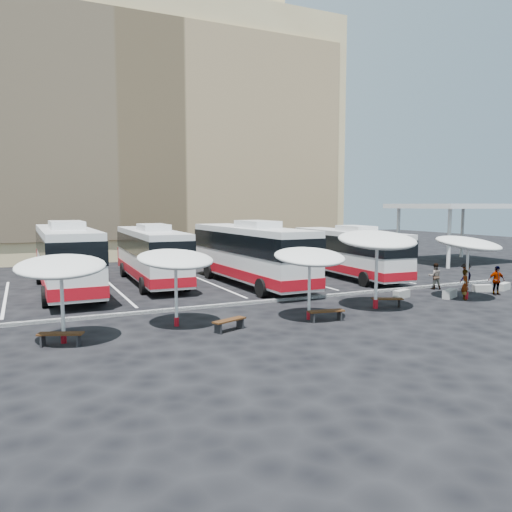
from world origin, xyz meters
name	(u,v)px	position (x,y,z in m)	size (l,w,h in m)	color
ground	(263,305)	(0.00, 0.00, 0.00)	(120.00, 120.00, 0.00)	black
sandstone_building	(132,134)	(0.00, 31.87, 12.63)	(42.00, 18.25, 29.60)	tan
service_canopy	(457,208)	(24.00, 10.00, 4.87)	(10.00, 8.00, 5.20)	silver
curb_divider	(259,302)	(0.00, 0.50, 0.07)	(34.00, 0.25, 0.15)	black
bay_lines	(210,283)	(0.00, 8.00, 0.01)	(24.15, 12.00, 0.01)	white
bus_0	(66,256)	(-8.74, 8.45, 2.14)	(3.16, 13.23, 4.20)	silver
bus_1	(151,253)	(-3.46, 9.69, 1.99)	(3.18, 12.34, 3.89)	silver
bus_2	(250,252)	(2.07, 6.24, 2.11)	(3.30, 13.10, 4.14)	silver
bus_3	(348,251)	(9.63, 6.24, 1.89)	(3.10, 11.73, 3.69)	silver
sunshade_0	(61,267)	(-9.77, -3.20, 2.85)	(3.62, 3.66, 3.35)	silver
sunshade_1	(176,259)	(-5.26, -2.44, 2.83)	(3.67, 3.70, 3.33)	silver
sunshade_2	(310,257)	(0.44, -3.76, 2.80)	(3.53, 3.56, 3.30)	silver
sunshade_3	(377,240)	(4.66, -3.11, 3.38)	(4.68, 4.72, 3.98)	silver
sunshade_4	(468,244)	(10.68, -3.23, 3.02)	(4.32, 4.34, 3.55)	silver
wood_bench_0	(61,336)	(-9.90, -3.59, 0.38)	(1.64, 1.01, 0.49)	#321B0B
wood_bench_1	(229,322)	(-3.54, -4.14, 0.36)	(1.59, 0.96, 0.48)	#321B0B
wood_bench_2	(326,313)	(0.93, -4.41, 0.38)	(1.66, 0.68, 0.49)	#321B0B
wood_bench_3	(387,300)	(5.35, -3.16, 0.36)	(1.56, 1.01, 0.47)	#321B0B
conc_bench_0	(402,294)	(7.76, -1.47, 0.22)	(1.18, 0.39, 0.44)	gray
conc_bench_1	(450,294)	(10.16, -2.59, 0.23)	(1.22, 0.41, 0.46)	gray
conc_bench_2	(482,288)	(13.47, -1.89, 0.20)	(1.09, 0.36, 0.41)	gray
conc_bench_3	(504,287)	(15.09, -2.07, 0.21)	(1.12, 0.37, 0.42)	gray
passenger_0	(465,285)	(10.49, -3.33, 0.82)	(0.60, 0.39, 1.63)	black
passenger_1	(436,276)	(11.56, -0.11, 0.79)	(0.77, 0.60, 1.59)	black
passenger_2	(497,280)	(13.27, -3.02, 0.83)	(0.97, 0.40, 1.65)	black
passenger_3	(466,277)	(12.86, -1.20, 0.82)	(1.07, 0.61, 1.65)	black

